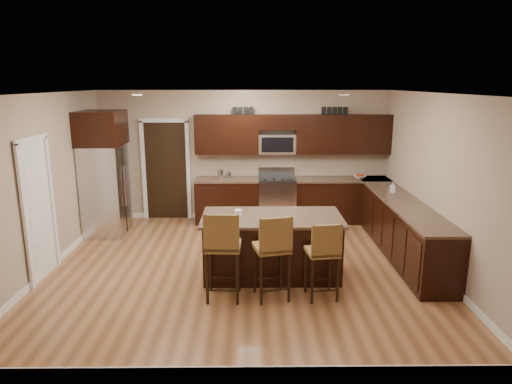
{
  "coord_description": "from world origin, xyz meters",
  "views": [
    {
      "loc": [
        0.15,
        -6.75,
        2.86
      ],
      "look_at": [
        0.23,
        0.4,
        1.13
      ],
      "focal_mm": 32.0,
      "sensor_mm": 36.0,
      "label": 1
    }
  ],
  "objects_px": {
    "range": "(277,200)",
    "island": "(272,247)",
    "stool_mid": "(273,248)",
    "stool_left": "(223,246)",
    "stool_right": "(324,252)",
    "refrigerator": "(104,172)"
  },
  "relations": [
    {
      "from": "range",
      "to": "island",
      "type": "height_order",
      "value": "range"
    },
    {
      "from": "stool_mid",
      "to": "island",
      "type": "bearing_deg",
      "value": 75.71
    },
    {
      "from": "range",
      "to": "stool_left",
      "type": "relative_size",
      "value": 0.9
    },
    {
      "from": "island",
      "to": "stool_mid",
      "type": "distance_m",
      "value": 0.9
    },
    {
      "from": "stool_right",
      "to": "stool_mid",
      "type": "bearing_deg",
      "value": 172.41
    },
    {
      "from": "range",
      "to": "stool_right",
      "type": "xyz_separation_m",
      "value": [
        0.42,
        -3.55,
        0.21
      ]
    },
    {
      "from": "stool_right",
      "to": "refrigerator",
      "type": "height_order",
      "value": "refrigerator"
    },
    {
      "from": "island",
      "to": "stool_right",
      "type": "relative_size",
      "value": 1.92
    },
    {
      "from": "stool_left",
      "to": "refrigerator",
      "type": "distance_m",
      "value": 3.71
    },
    {
      "from": "range",
      "to": "refrigerator",
      "type": "bearing_deg",
      "value": -167.17
    },
    {
      "from": "range",
      "to": "refrigerator",
      "type": "height_order",
      "value": "refrigerator"
    },
    {
      "from": "range",
      "to": "island",
      "type": "bearing_deg",
      "value": -94.73
    },
    {
      "from": "range",
      "to": "refrigerator",
      "type": "xyz_separation_m",
      "value": [
        -3.3,
        -0.75,
        0.74
      ]
    },
    {
      "from": "stool_left",
      "to": "stool_right",
      "type": "relative_size",
      "value": 1.14
    },
    {
      "from": "range",
      "to": "stool_left",
      "type": "height_order",
      "value": "stool_left"
    },
    {
      "from": "stool_mid",
      "to": "stool_right",
      "type": "distance_m",
      "value": 0.67
    },
    {
      "from": "range",
      "to": "stool_mid",
      "type": "bearing_deg",
      "value": -93.94
    },
    {
      "from": "refrigerator",
      "to": "range",
      "type": "bearing_deg",
      "value": 12.83
    },
    {
      "from": "range",
      "to": "island",
      "type": "distance_m",
      "value": 2.72
    },
    {
      "from": "refrigerator",
      "to": "island",
      "type": "bearing_deg",
      "value": -32.45
    },
    {
      "from": "stool_mid",
      "to": "stool_right",
      "type": "xyz_separation_m",
      "value": [
        0.67,
        0.0,
        -0.06
      ]
    },
    {
      "from": "stool_mid",
      "to": "stool_left",
      "type": "bearing_deg",
      "value": 167.49
    }
  ]
}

